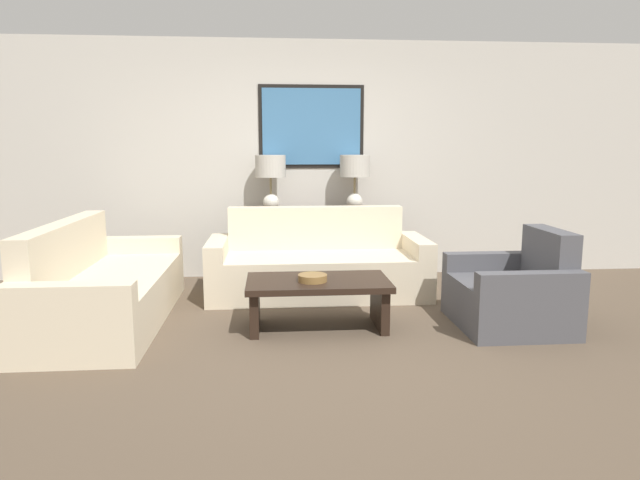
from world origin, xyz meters
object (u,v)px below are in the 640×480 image
object	(u,v)px
table_lamp_left	(271,173)
armchair_near_back_wall	(513,294)
decorative_bowl	(313,278)
coffee_table	(318,293)
couch_by_side	(104,289)
console_table	(313,246)
table_lamp_right	(355,173)
couch_by_back_wall	(318,266)

from	to	relation	value
table_lamp_left	armchair_near_back_wall	size ratio (longest dim) A/B	0.66
decorative_bowl	armchair_near_back_wall	bearing A→B (deg)	-0.71
coffee_table	decorative_bowl	size ratio (longest dim) A/B	4.93
couch_by_side	armchair_near_back_wall	size ratio (longest dim) A/B	2.28
table_lamp_left	coffee_table	bearing A→B (deg)	-77.96
console_table	coffee_table	size ratio (longest dim) A/B	1.22
table_lamp_right	decorative_bowl	world-z (taller)	table_lamp_right
coffee_table	armchair_near_back_wall	size ratio (longest dim) A/B	1.22
table_lamp_left	couch_by_back_wall	size ratio (longest dim) A/B	0.29
console_table	decorative_bowl	distance (m)	1.83
couch_by_back_wall	table_lamp_left	bearing A→B (deg)	124.69
console_table	couch_by_side	world-z (taller)	couch_by_side
table_lamp_right	decorative_bowl	distance (m)	2.06
armchair_near_back_wall	decorative_bowl	bearing A→B (deg)	179.29
console_table	table_lamp_left	size ratio (longest dim) A/B	2.26
table_lamp_right	couch_by_side	xyz separation A→B (m)	(-2.35, -1.45, -0.91)
table_lamp_left	coffee_table	xyz separation A→B (m)	(0.38, -1.77, -0.89)
table_lamp_left	table_lamp_right	size ratio (longest dim) A/B	1.00
armchair_near_back_wall	couch_by_back_wall	bearing A→B (deg)	142.68
table_lamp_left	couch_by_side	size ratio (longest dim) A/B	0.29
couch_by_back_wall	decorative_bowl	distance (m)	1.17
couch_by_side	table_lamp_right	bearing A→B (deg)	31.77
decorative_bowl	armchair_near_back_wall	xyz separation A→B (m)	(1.67, -0.02, -0.17)
table_lamp_left	decorative_bowl	distance (m)	2.00
table_lamp_right	console_table	bearing A→B (deg)	180.00
table_lamp_left	table_lamp_right	bearing A→B (deg)	0.00
console_table	table_lamp_right	size ratio (longest dim) A/B	2.26
table_lamp_left	decorative_bowl	bearing A→B (deg)	-79.75
table_lamp_right	couch_by_back_wall	world-z (taller)	table_lamp_right
table_lamp_right	armchair_near_back_wall	xyz separation A→B (m)	(1.07, -1.84, -0.92)
couch_by_back_wall	coffee_table	size ratio (longest dim) A/B	1.87
console_table	decorative_bowl	size ratio (longest dim) A/B	6.02
couch_by_back_wall	armchair_near_back_wall	size ratio (longest dim) A/B	2.28
table_lamp_left	couch_by_side	bearing A→B (deg)	-134.29
couch_by_side	coffee_table	xyz separation A→B (m)	(1.79, -0.31, 0.02)
couch_by_back_wall	couch_by_side	size ratio (longest dim) A/B	1.00
coffee_table	armchair_near_back_wall	world-z (taller)	armchair_near_back_wall
table_lamp_left	console_table	bearing A→B (deg)	0.00
console_table	decorative_bowl	world-z (taller)	console_table
console_table	coffee_table	distance (m)	1.77
couch_by_side	console_table	bearing A→B (deg)	37.68
table_lamp_left	coffee_table	size ratio (longest dim) A/B	0.54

